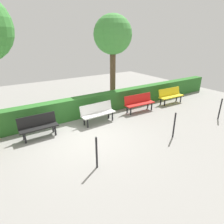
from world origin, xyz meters
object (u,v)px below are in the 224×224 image
Objects in this scene: bench_yellow at (170,95)px; bench_black at (38,125)px; bench_red at (139,102)px; bench_white at (98,112)px; tree_near at (113,36)px.

bench_yellow is 7.31m from bench_black.
bench_red and bench_white have the same top height.
bench_black is (7.31, -0.01, -0.00)m from bench_yellow.
bench_red is 1.03× the size of bench_white.
bench_yellow is 2.35m from bench_red.
tree_near is at bearing -82.57° from bench_red.
tree_near is at bearing -38.59° from bench_yellow.
bench_white is 4.45m from tree_near.
tree_near is (2.53, -2.17, 3.14)m from bench_yellow.
bench_yellow is at bearing 139.38° from tree_near.
bench_black is (2.53, -0.05, -0.00)m from bench_white.
tree_near is (-2.25, -2.22, 3.14)m from bench_white.
bench_black reaches higher than bench_yellow.
bench_white is 1.15× the size of bench_black.
bench_yellow and bench_white have the same top height.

